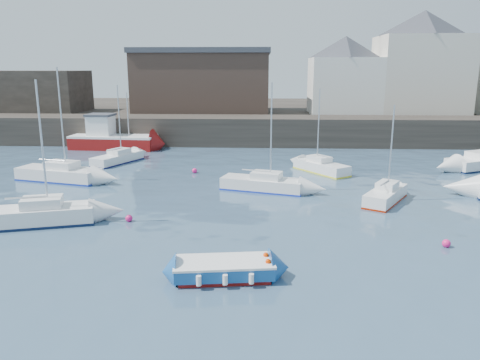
{
  "coord_description": "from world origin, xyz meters",
  "views": [
    {
      "loc": [
        1.3,
        -15.7,
        8.19
      ],
      "look_at": [
        0.0,
        12.0,
        1.5
      ],
      "focal_mm": 35.0,
      "sensor_mm": 36.0,
      "label": 1
    }
  ],
  "objects_px": {
    "buoy_far": "(195,173)",
    "blue_dinghy": "(224,269)",
    "fishing_boat": "(111,138)",
    "sailboat_b": "(263,184)",
    "buoy_mid": "(446,247)",
    "buoy_near": "(129,221)",
    "sailboat_e": "(60,174)",
    "sailboat_h": "(118,158)",
    "sailboat_c": "(386,195)",
    "sailboat_f": "(321,166)",
    "sailboat_a": "(38,215)"
  },
  "relations": [
    {
      "from": "sailboat_b",
      "to": "sailboat_e",
      "type": "xyz_separation_m",
      "value": [
        -15.07,
        2.1,
        0.06
      ]
    },
    {
      "from": "blue_dinghy",
      "to": "buoy_near",
      "type": "relative_size",
      "value": 10.52
    },
    {
      "from": "sailboat_a",
      "to": "sailboat_c",
      "type": "height_order",
      "value": "sailboat_a"
    },
    {
      "from": "buoy_near",
      "to": "fishing_boat",
      "type": "bearing_deg",
      "value": 109.74
    },
    {
      "from": "buoy_near",
      "to": "sailboat_h",
      "type": "bearing_deg",
      "value": 108.94
    },
    {
      "from": "sailboat_a",
      "to": "sailboat_h",
      "type": "xyz_separation_m",
      "value": [
        -0.76,
        16.61,
        -0.1
      ]
    },
    {
      "from": "sailboat_e",
      "to": "sailboat_h",
      "type": "relative_size",
      "value": 1.22
    },
    {
      "from": "blue_dinghy",
      "to": "sailboat_a",
      "type": "height_order",
      "value": "sailboat_a"
    },
    {
      "from": "sailboat_f",
      "to": "buoy_far",
      "type": "bearing_deg",
      "value": -175.76
    },
    {
      "from": "buoy_far",
      "to": "blue_dinghy",
      "type": "bearing_deg",
      "value": -78.45
    },
    {
      "from": "sailboat_c",
      "to": "sailboat_f",
      "type": "distance_m",
      "value": 8.95
    },
    {
      "from": "blue_dinghy",
      "to": "buoy_far",
      "type": "xyz_separation_m",
      "value": [
        -3.88,
        19.0,
        -0.42
      ]
    },
    {
      "from": "buoy_mid",
      "to": "buoy_near",
      "type": "bearing_deg",
      "value": 169.28
    },
    {
      "from": "sailboat_f",
      "to": "buoy_far",
      "type": "height_order",
      "value": "sailboat_f"
    },
    {
      "from": "sailboat_b",
      "to": "buoy_mid",
      "type": "relative_size",
      "value": 18.46
    },
    {
      "from": "sailboat_h",
      "to": "sailboat_f",
      "type": "bearing_deg",
      "value": -9.74
    },
    {
      "from": "sailboat_a",
      "to": "buoy_mid",
      "type": "xyz_separation_m",
      "value": [
        20.58,
        -2.31,
        -0.54
      ]
    },
    {
      "from": "blue_dinghy",
      "to": "sailboat_f",
      "type": "bearing_deg",
      "value": 72.55
    },
    {
      "from": "sailboat_b",
      "to": "sailboat_h",
      "type": "relative_size",
      "value": 1.08
    },
    {
      "from": "sailboat_e",
      "to": "sailboat_f",
      "type": "height_order",
      "value": "sailboat_e"
    },
    {
      "from": "fishing_boat",
      "to": "sailboat_c",
      "type": "height_order",
      "value": "sailboat_c"
    },
    {
      "from": "sailboat_a",
      "to": "buoy_mid",
      "type": "distance_m",
      "value": 20.72
    },
    {
      "from": "sailboat_c",
      "to": "sailboat_e",
      "type": "bearing_deg",
      "value": 168.51
    },
    {
      "from": "sailboat_c",
      "to": "buoy_far",
      "type": "distance_m",
      "value": 15.18
    },
    {
      "from": "fishing_boat",
      "to": "sailboat_e",
      "type": "bearing_deg",
      "value": -87.63
    },
    {
      "from": "blue_dinghy",
      "to": "sailboat_h",
      "type": "height_order",
      "value": "sailboat_h"
    },
    {
      "from": "sailboat_b",
      "to": "sailboat_e",
      "type": "bearing_deg",
      "value": 172.06
    },
    {
      "from": "fishing_boat",
      "to": "sailboat_b",
      "type": "height_order",
      "value": "sailboat_b"
    },
    {
      "from": "blue_dinghy",
      "to": "sailboat_b",
      "type": "distance_m",
      "value": 13.93
    },
    {
      "from": "sailboat_e",
      "to": "sailboat_f",
      "type": "distance_m",
      "value": 20.09
    },
    {
      "from": "sailboat_f",
      "to": "blue_dinghy",
      "type": "bearing_deg",
      "value": -107.45
    },
    {
      "from": "sailboat_f",
      "to": "sailboat_h",
      "type": "relative_size",
      "value": 0.98
    },
    {
      "from": "sailboat_h",
      "to": "sailboat_c",
      "type": "bearing_deg",
      "value": -29.21
    },
    {
      "from": "sailboat_a",
      "to": "buoy_far",
      "type": "relative_size",
      "value": 18.86
    },
    {
      "from": "sailboat_b",
      "to": "buoy_near",
      "type": "xyz_separation_m",
      "value": [
        -7.31,
        -7.01,
        -0.47
      ]
    },
    {
      "from": "sailboat_c",
      "to": "buoy_far",
      "type": "relative_size",
      "value": 14.85
    },
    {
      "from": "buoy_near",
      "to": "buoy_far",
      "type": "bearing_deg",
      "value": 81.26
    },
    {
      "from": "buoy_mid",
      "to": "buoy_far",
      "type": "xyz_separation_m",
      "value": [
        -14.02,
        15.18,
        0.0
      ]
    },
    {
      "from": "sailboat_f",
      "to": "buoy_near",
      "type": "relative_size",
      "value": 16.77
    },
    {
      "from": "sailboat_a",
      "to": "sailboat_f",
      "type": "height_order",
      "value": "sailboat_a"
    },
    {
      "from": "fishing_boat",
      "to": "sailboat_e",
      "type": "distance_m",
      "value": 14.15
    },
    {
      "from": "sailboat_e",
      "to": "sailboat_c",
      "type": "bearing_deg",
      "value": -11.49
    },
    {
      "from": "fishing_boat",
      "to": "sailboat_h",
      "type": "relative_size",
      "value": 1.32
    },
    {
      "from": "fishing_boat",
      "to": "sailboat_e",
      "type": "height_order",
      "value": "sailboat_e"
    },
    {
      "from": "fishing_boat",
      "to": "sailboat_b",
      "type": "relative_size",
      "value": 1.22
    },
    {
      "from": "sailboat_h",
      "to": "buoy_far",
      "type": "height_order",
      "value": "sailboat_h"
    },
    {
      "from": "sailboat_e",
      "to": "buoy_near",
      "type": "relative_size",
      "value": 20.87
    },
    {
      "from": "sailboat_e",
      "to": "sailboat_b",
      "type": "bearing_deg",
      "value": -7.94
    },
    {
      "from": "fishing_boat",
      "to": "buoy_near",
      "type": "xyz_separation_m",
      "value": [
        8.34,
        -23.24,
        -1.11
      ]
    },
    {
      "from": "sailboat_b",
      "to": "buoy_far",
      "type": "distance_m",
      "value": 7.52
    }
  ]
}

